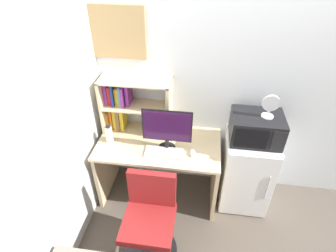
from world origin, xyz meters
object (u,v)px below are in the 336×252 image
at_px(computer_mouse, 192,153).
at_px(wall_corkboard, 107,32).
at_px(microwave, 256,128).
at_px(monitor, 167,128).
at_px(mini_fridge, 246,171).
at_px(desk_chair, 150,223).
at_px(water_bottle, 109,134).
at_px(hutch_bookshelf, 127,103).
at_px(keyboard, 164,153).
at_px(desk_fan, 270,106).

distance_m(computer_mouse, wall_corkboard, 1.38).
bearing_deg(microwave, monitor, -172.24).
height_order(monitor, mini_fridge, monitor).
bearing_deg(desk_chair, water_bottle, 129.81).
distance_m(computer_mouse, desk_chair, 0.75).
distance_m(hutch_bookshelf, water_bottle, 0.37).
bearing_deg(monitor, keyboard, -102.28).
distance_m(microwave, desk_fan, 0.26).
height_order(hutch_bookshelf, computer_mouse, hutch_bookshelf).
bearing_deg(computer_mouse, keyboard, -173.69).
height_order(hutch_bookshelf, water_bottle, hutch_bookshelf).
bearing_deg(hutch_bookshelf, computer_mouse, -24.74).
bearing_deg(keyboard, computer_mouse, 6.31).
distance_m(keyboard, computer_mouse, 0.27).
relative_size(mini_fridge, wall_corkboard, 1.20).
distance_m(monitor, microwave, 0.83).
relative_size(keyboard, desk_fan, 1.63).
distance_m(keyboard, wall_corkboard, 1.24).
bearing_deg(microwave, wall_corkboard, 169.12).
relative_size(monitor, mini_fridge, 0.54).
bearing_deg(desk_chair, keyboard, 84.91).
relative_size(computer_mouse, desk_chair, 0.12).
bearing_deg(mini_fridge, computer_mouse, -164.40).
xyz_separation_m(computer_mouse, desk_chair, (-0.32, -0.56, -0.39)).
xyz_separation_m(monitor, keyboard, (-0.02, -0.08, -0.24)).
relative_size(keyboard, wall_corkboard, 0.51).
relative_size(microwave, desk_chair, 0.55).
xyz_separation_m(keyboard, mini_fridge, (0.84, 0.19, -0.32)).
bearing_deg(computer_mouse, mini_fridge, 15.60).
bearing_deg(computer_mouse, microwave, 15.88).
bearing_deg(wall_corkboard, desk_fan, -10.57).
xyz_separation_m(computer_mouse, microwave, (0.57, 0.16, 0.24)).
bearing_deg(keyboard, water_bottle, 169.47).
relative_size(desk_fan, desk_chair, 0.26).
distance_m(monitor, desk_chair, 0.87).
xyz_separation_m(hutch_bookshelf, mini_fridge, (1.28, -0.17, -0.63)).
height_order(water_bottle, microwave, microwave).
xyz_separation_m(hutch_bookshelf, monitor, (0.45, -0.27, -0.07)).
relative_size(hutch_bookshelf, mini_fridge, 0.81).
height_order(hutch_bookshelf, wall_corkboard, wall_corkboard).
bearing_deg(wall_corkboard, desk_chair, -61.17).
bearing_deg(desk_chair, microwave, 38.98).
height_order(keyboard, microwave, microwave).
relative_size(desk_fan, wall_corkboard, 0.31).
bearing_deg(monitor, mini_fridge, 7.56).
bearing_deg(computer_mouse, wall_corkboard, 153.14).
relative_size(monitor, desk_chair, 0.55).
relative_size(hutch_bookshelf, computer_mouse, 6.84).
xyz_separation_m(microwave, desk_fan, (0.07, -0.01, 0.25)).
bearing_deg(mini_fridge, monitor, -172.44).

